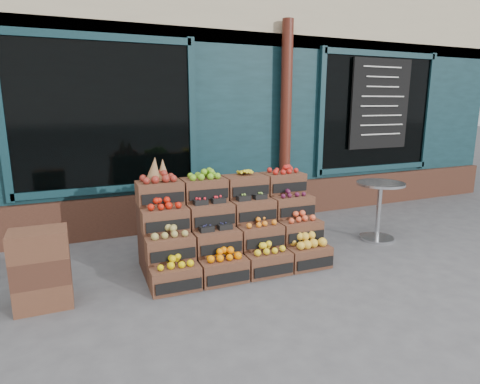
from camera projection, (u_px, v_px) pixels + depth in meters
name	position (u px, v px, depth m)	size (l,w,h in m)	color
ground	(280.00, 275.00, 4.59)	(60.00, 60.00, 0.00)	#4D4D50
shop_facade	(167.00, 80.00, 8.64)	(12.00, 6.24, 4.80)	#0E2B31
crate_display	(231.00, 231.00, 4.85)	(2.16, 1.10, 1.33)	#553121
spare_crates	(41.00, 269.00, 3.81)	(0.52, 0.36, 0.77)	#553121
bistro_table	(379.00, 204.00, 5.68)	(0.66, 0.66, 0.84)	silver
shopkeeper	(90.00, 157.00, 6.31)	(0.80, 0.53, 2.20)	#144623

